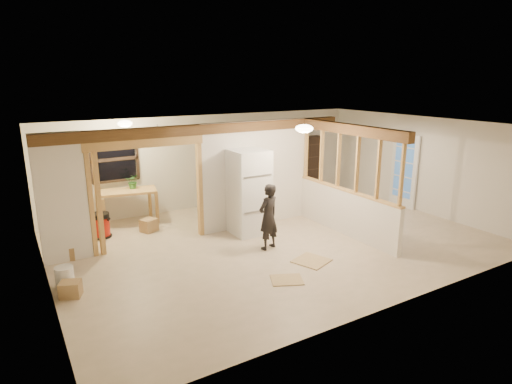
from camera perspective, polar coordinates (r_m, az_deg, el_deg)
floor at (r=9.43m, az=2.70°, el=-6.52°), size 9.00×6.50×0.01m
ceiling at (r=8.83m, az=2.90°, el=8.78°), size 9.00×6.50×0.01m
wall_back at (r=11.83m, az=-5.96°, el=4.17°), size 9.00×0.01×2.50m
wall_front at (r=6.71m, az=18.37°, el=-4.95°), size 9.00×0.01×2.50m
wall_left at (r=7.64m, az=-26.69°, el=-3.41°), size 0.01×6.50×2.50m
wall_right at (r=12.08m, az=20.92°, el=3.49°), size 0.01×6.50×2.50m
partition_left_stub at (r=8.82m, az=-24.46°, el=-0.84°), size 0.90×0.12×2.50m
partition_center at (r=10.14m, az=-0.01°, el=2.45°), size 2.80×0.12×2.50m
doorway_frame at (r=9.16m, az=-14.12°, el=-0.35°), size 2.46×0.14×2.20m
header_beam_back at (r=9.40m, az=-6.37°, el=8.35°), size 7.00×0.18×0.22m
header_beam_right at (r=9.52m, az=12.38°, el=8.18°), size 0.18×3.30×0.22m
pony_wall at (r=9.91m, az=11.77°, el=-2.67°), size 0.12×3.20×1.00m
stud_partition at (r=9.63m, az=12.14°, el=3.93°), size 0.14×3.20×1.32m
window_back at (r=10.88m, az=-18.34°, el=4.16°), size 1.12×0.10×1.10m
french_door at (r=12.31m, az=19.13°, el=2.66°), size 0.12×0.86×2.00m
ceiling_dome_main at (r=8.60m, az=6.44°, el=8.41°), size 0.36×0.36×0.16m
ceiling_dome_util at (r=9.94m, az=-17.07°, el=8.73°), size 0.32×0.32×0.14m
hanging_bulb at (r=9.44m, az=-12.92°, el=6.87°), size 0.07×0.07×0.07m
refrigerator at (r=9.62m, az=-0.95°, el=-0.02°), size 0.79×0.77×1.92m
woman at (r=8.79m, az=1.66°, el=-3.31°), size 0.58×0.46×1.39m
work_table at (r=10.78m, az=-16.68°, el=-1.96°), size 1.47×0.95×0.85m
potted_plant at (r=10.75m, az=-16.08°, el=1.39°), size 0.41×0.39×0.36m
shop_vac at (r=10.13m, az=-19.98°, el=-4.18°), size 0.50×0.50×0.57m
bookshelf at (r=13.34m, az=6.87°, el=3.68°), size 0.86×0.29×1.73m
bucket at (r=8.03m, az=-24.14°, el=-10.36°), size 0.40×0.40×0.38m
box_util_a at (r=10.24m, az=-14.09°, el=-4.31°), size 0.44×0.41×0.30m
box_util_b at (r=9.24m, az=-23.74°, el=-7.41°), size 0.35×0.35×0.26m
box_front at (r=7.73m, az=-23.49°, el=-11.80°), size 0.40×0.37×0.26m
floor_panel_near at (r=8.48m, az=7.40°, el=-9.09°), size 0.77×0.77×0.02m
floor_panel_far at (r=7.70m, az=4.12°, el=-11.59°), size 0.68×0.63×0.02m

